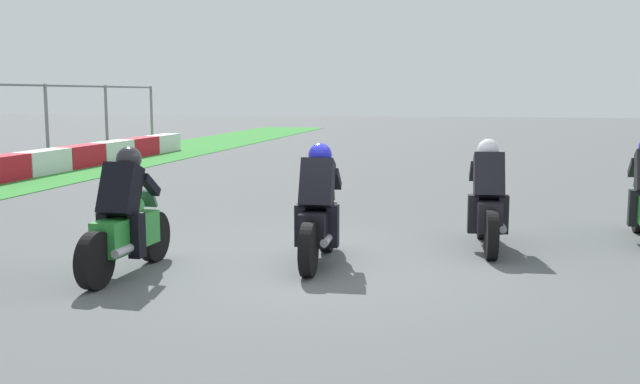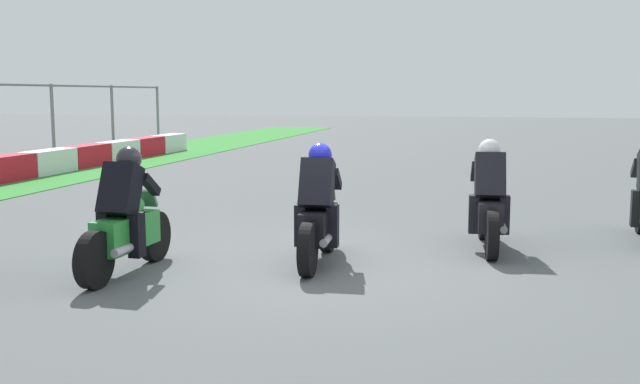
{
  "view_description": "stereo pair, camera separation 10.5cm",
  "coord_description": "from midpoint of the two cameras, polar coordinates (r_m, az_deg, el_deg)",
  "views": [
    {
      "loc": [
        -8.8,
        -1.88,
        2.13
      ],
      "look_at": [
        0.09,
        0.04,
        0.9
      ],
      "focal_mm": 41.07,
      "sensor_mm": 36.0,
      "label": 1
    },
    {
      "loc": [
        -8.78,
        -1.98,
        2.13
      ],
      "look_at": [
        0.09,
        0.04,
        0.9
      ],
      "focal_mm": 41.07,
      "sensor_mm": 36.0,
      "label": 2
    }
  ],
  "objects": [
    {
      "name": "ground_plane",
      "position": [
        9.25,
        0.43,
        -5.61
      ],
      "size": [
        120.0,
        120.0,
        0.0
      ],
      "primitive_type": "plane",
      "color": "#505455"
    },
    {
      "name": "rider_lane_c",
      "position": [
        9.17,
        0.21,
        -1.75
      ],
      "size": [
        2.04,
        0.55,
        1.51
      ],
      "rotation": [
        0.0,
        0.0,
        0.05
      ],
      "color": "black",
      "rests_on": "ground_plane"
    },
    {
      "name": "rider_lane_b",
      "position": [
        10.29,
        13.29,
        -0.93
      ],
      "size": [
        2.04,
        0.55,
        1.51
      ],
      "rotation": [
        0.0,
        0.0,
        0.07
      ],
      "color": "black",
      "rests_on": "ground_plane"
    },
    {
      "name": "rider_lane_d",
      "position": [
        8.91,
        -14.56,
        -2.28
      ],
      "size": [
        2.04,
        0.55,
        1.51
      ],
      "rotation": [
        0.0,
        0.0,
        -0.03
      ],
      "color": "black",
      "rests_on": "ground_plane"
    }
  ]
}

